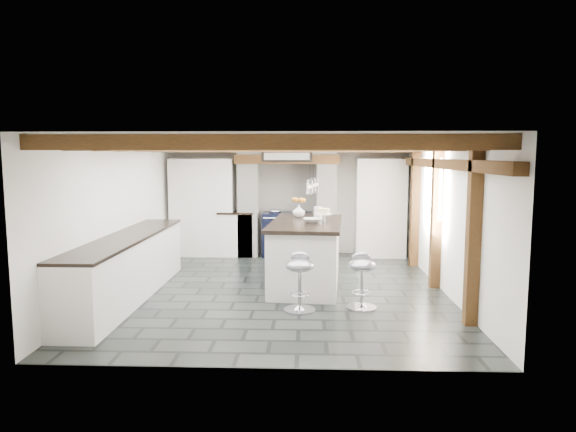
{
  "coord_description": "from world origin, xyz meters",
  "views": [
    {
      "loc": [
        0.41,
        -7.8,
        2.09
      ],
      "look_at": [
        0.1,
        0.4,
        1.1
      ],
      "focal_mm": 32.0,
      "sensor_mm": 36.0,
      "label": 1
    }
  ],
  "objects_px": {
    "range_cooker": "(287,233)",
    "bar_stool_near": "(362,274)",
    "kitchen_island": "(306,253)",
    "bar_stool_far": "(300,275)"
  },
  "relations": [
    {
      "from": "range_cooker",
      "to": "bar_stool_near",
      "type": "distance_m",
      "value": 3.83
    },
    {
      "from": "kitchen_island",
      "to": "range_cooker",
      "type": "bearing_deg",
      "value": 103.37
    },
    {
      "from": "range_cooker",
      "to": "bar_stool_far",
      "type": "distance_m",
      "value": 3.81
    },
    {
      "from": "kitchen_island",
      "to": "bar_stool_near",
      "type": "xyz_separation_m",
      "value": [
        0.76,
        -1.2,
        -0.05
      ]
    },
    {
      "from": "bar_stool_near",
      "to": "range_cooker",
      "type": "bearing_deg",
      "value": 101.2
    },
    {
      "from": "bar_stool_far",
      "to": "kitchen_island",
      "type": "bearing_deg",
      "value": 99.59
    },
    {
      "from": "range_cooker",
      "to": "kitchen_island",
      "type": "bearing_deg",
      "value": -80.95
    },
    {
      "from": "range_cooker",
      "to": "kitchen_island",
      "type": "relative_size",
      "value": 0.46
    },
    {
      "from": "bar_stool_near",
      "to": "kitchen_island",
      "type": "bearing_deg",
      "value": 116.17
    },
    {
      "from": "kitchen_island",
      "to": "bar_stool_far",
      "type": "height_order",
      "value": "kitchen_island"
    }
  ]
}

